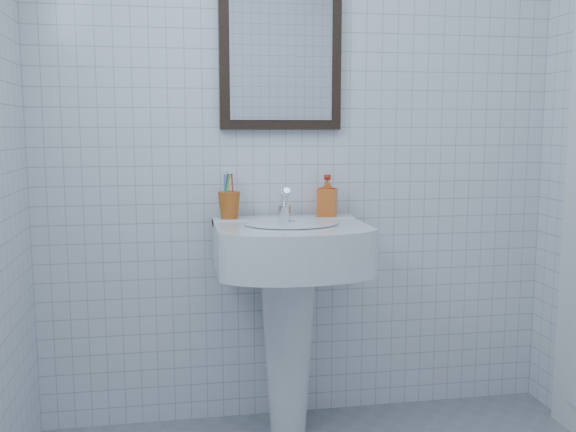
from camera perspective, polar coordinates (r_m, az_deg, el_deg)
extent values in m
cube|color=white|center=(2.71, 1.25, 7.89)|extent=(2.20, 0.02, 2.50)
cone|color=white|center=(2.66, 0.00, -11.64)|extent=(0.23, 0.23, 0.72)
cube|color=white|center=(2.49, 0.20, -2.69)|extent=(0.58, 0.41, 0.18)
cube|color=white|center=(2.64, -0.41, -0.40)|extent=(0.58, 0.10, 0.03)
cylinder|color=white|center=(2.45, 0.33, -0.58)|extent=(0.36, 0.36, 0.01)
cylinder|color=silver|center=(2.61, -0.32, 0.42)|extent=(0.05, 0.05, 0.05)
cylinder|color=silver|center=(2.58, -0.26, 1.74)|extent=(0.03, 0.10, 0.08)
cylinder|color=silver|center=(2.62, -0.40, 1.37)|extent=(0.03, 0.05, 0.09)
imported|color=#D74615|center=(2.66, 3.51, 1.83)|extent=(0.10, 0.10, 0.17)
cube|color=black|center=(2.69, -0.66, 14.30)|extent=(0.50, 0.04, 0.62)
cube|color=silver|center=(2.67, -0.59, 14.34)|extent=(0.42, 0.00, 0.54)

